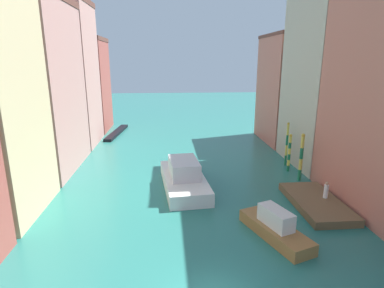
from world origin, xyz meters
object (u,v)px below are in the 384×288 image
Objects in this scene: waterfront_dock at (316,203)px; mooring_pole_1 at (289,152)px; motorboat_0 at (275,227)px; gondola_black at (117,132)px; person_on_dock at (326,190)px; mooring_pole_0 at (301,157)px; mooring_pole_2 at (287,144)px; vaporetto_white at (184,178)px.

mooring_pole_1 is at bearing 84.09° from waterfront_dock.
motorboat_0 is at bearing -139.53° from waterfront_dock.
waterfront_dock is at bearing -53.99° from gondola_black.
person_on_dock is 5.56m from mooring_pole_0.
waterfront_dock is at bearing -95.91° from mooring_pole_1.
motorboat_0 is (-6.16, -14.35, -1.79)m from mooring_pole_2.
gondola_black is (-20.81, 27.29, -1.04)m from person_on_dock.
vaporetto_white is at bearing -155.08° from mooring_pole_2.
vaporetto_white is at bearing 155.55° from waterfront_dock.
mooring_pole_1 is 0.67× the size of motorboat_0.
vaporetto_white is (-10.45, 4.75, 0.66)m from waterfront_dock.
person_on_dock is 0.28× the size of mooring_pole_2.
waterfront_dock is 0.77× the size of vaporetto_white.
vaporetto_white is (-11.28, 4.55, -0.29)m from person_on_dock.
mooring_pole_0 is 4.58m from mooring_pole_2.
waterfront_dock is at bearing -166.42° from person_on_dock.
mooring_pole_0 is at bearing 59.15° from motorboat_0.
waterfront_dock is 6.40m from motorboat_0.
mooring_pole_0 reaches higher than vaporetto_white.
gondola_black is at bearing 115.54° from motorboat_0.
person_on_dock is 0.23× the size of motorboat_0.
vaporetto_white is 24.67m from gondola_black.
gondola_black is at bearing 137.33° from mooring_pole_1.
mooring_pole_1 is 2.01m from mooring_pole_2.
person_on_dock is 12.16m from vaporetto_white.
mooring_pole_0 is 0.50× the size of vaporetto_white.
mooring_pole_2 is (0.46, 10.00, 1.23)m from person_on_dock.
motorboat_0 is (-4.86, -4.15, 0.39)m from waterfront_dock.
waterfront_dock is 1.27m from person_on_dock.
person_on_dock is 7.18m from motorboat_0.
mooring_pole_0 is 0.97× the size of mooring_pole_2.
person_on_dock is 8.12m from mooring_pole_1.
waterfront_dock is 0.68× the size of gondola_black.
mooring_pole_0 reaches higher than person_on_dock.
mooring_pole_1 is 0.83× the size of mooring_pole_2.
mooring_pole_1 is at bearing 92.70° from mooring_pole_0.
motorboat_0 reaches higher than person_on_dock.
mooring_pole_2 is at bearing 24.92° from vaporetto_white.
gondola_black is at bearing 112.74° from vaporetto_white.
waterfront_dock is at bearing -97.22° from mooring_pole_2.
gondola_black is at bearing 140.90° from mooring_pole_2.
motorboat_0 is at bearing -114.71° from mooring_pole_1.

